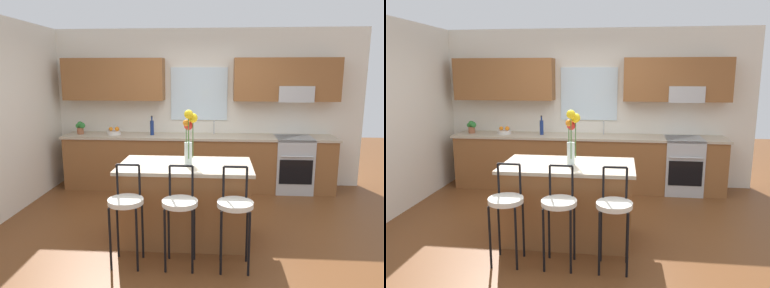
{
  "view_description": "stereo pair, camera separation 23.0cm",
  "coord_description": "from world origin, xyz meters",
  "views": [
    {
      "loc": [
        0.34,
        -4.26,
        1.95
      ],
      "look_at": [
        -0.02,
        0.55,
        1.0
      ],
      "focal_mm": 33.55,
      "sensor_mm": 36.0,
      "label": 1
    },
    {
      "loc": [
        0.57,
        -4.23,
        1.95
      ],
      "look_at": [
        -0.02,
        0.55,
        1.0
      ],
      "focal_mm": 33.55,
      "sensor_mm": 36.0,
      "label": 2
    }
  ],
  "objects": [
    {
      "name": "bar_stool_near",
      "position": [
        -0.58,
        -0.88,
        0.64
      ],
      "size": [
        0.36,
        0.36,
        1.04
      ],
      "color": "black",
      "rests_on": "ground"
    },
    {
      "name": "back_wall_assembly",
      "position": [
        0.03,
        1.99,
        1.51
      ],
      "size": [
        5.6,
        0.5,
        2.7
      ],
      "color": "silver",
      "rests_on": "ground"
    },
    {
      "name": "counter_run",
      "position": [
        0.0,
        1.7,
        0.47
      ],
      "size": [
        4.56,
        0.64,
        0.92
      ],
      "color": "brown",
      "rests_on": "ground"
    },
    {
      "name": "fruit_bowl_oranges",
      "position": [
        -1.44,
        1.7,
        0.96
      ],
      "size": [
        0.24,
        0.24,
        0.13
      ],
      "color": "silver",
      "rests_on": "counter_run"
    },
    {
      "name": "sink_faucet",
      "position": [
        0.27,
        1.84,
        1.06
      ],
      "size": [
        0.02,
        0.13,
        0.23
      ],
      "color": "#B7BABC",
      "rests_on": "counter_run"
    },
    {
      "name": "wall_left",
      "position": [
        -2.56,
        0.3,
        1.35
      ],
      "size": [
        0.12,
        4.6,
        2.7
      ],
      "primitive_type": "cube",
      "color": "silver",
      "rests_on": "ground"
    },
    {
      "name": "bar_stool_far",
      "position": [
        0.52,
        -0.88,
        0.64
      ],
      "size": [
        0.36,
        0.36,
        1.04
      ],
      "color": "black",
      "rests_on": "ground"
    },
    {
      "name": "kitchen_island",
      "position": [
        -0.03,
        -0.25,
        0.46
      ],
      "size": [
        1.53,
        0.83,
        0.92
      ],
      "color": "brown",
      "rests_on": "ground"
    },
    {
      "name": "flower_vase",
      "position": [
        0.01,
        -0.26,
        1.3
      ],
      "size": [
        0.17,
        0.18,
        0.64
      ],
      "color": "silver",
      "rests_on": "kitchen_island"
    },
    {
      "name": "potted_plant_small",
      "position": [
        -2.03,
        1.7,
        1.04
      ],
      "size": [
        0.17,
        0.12,
        0.22
      ],
      "color": "#9E5B3D",
      "rests_on": "counter_run"
    },
    {
      "name": "ground_plane",
      "position": [
        0.0,
        0.0,
        0.0
      ],
      "size": [
        14.0,
        14.0,
        0.0
      ],
      "primitive_type": "plane",
      "color": "brown"
    },
    {
      "name": "oven_range",
      "position": [
        1.59,
        1.68,
        0.46
      ],
      "size": [
        0.6,
        0.64,
        0.92
      ],
      "color": "#B7BABC",
      "rests_on": "ground"
    },
    {
      "name": "bottle_olive_oil",
      "position": [
        -0.78,
        1.7,
        1.05
      ],
      "size": [
        0.06,
        0.06,
        0.33
      ],
      "color": "navy",
      "rests_on": "counter_run"
    },
    {
      "name": "bar_stool_middle",
      "position": [
        -0.03,
        -0.88,
        0.64
      ],
      "size": [
        0.36,
        0.36,
        1.04
      ],
      "color": "black",
      "rests_on": "ground"
    }
  ]
}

